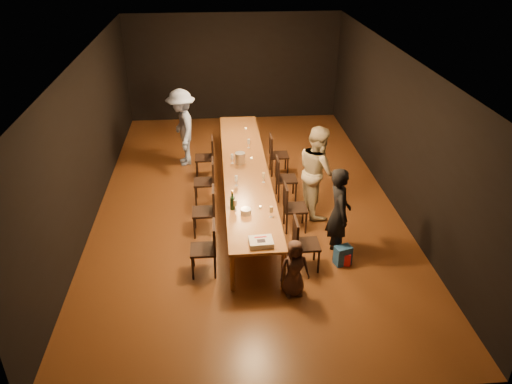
{
  "coord_description": "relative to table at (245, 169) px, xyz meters",
  "views": [
    {
      "loc": [
        -0.57,
        -9.12,
        5.13
      ],
      "look_at": [
        0.09,
        -1.52,
        1.0
      ],
      "focal_mm": 35.0,
      "sensor_mm": 36.0,
      "label": 1
    }
  ],
  "objects": [
    {
      "name": "ground",
      "position": [
        0.0,
        0.0,
        -0.7
      ],
      "size": [
        10.0,
        10.0,
        0.0
      ],
      "primitive_type": "plane",
      "color": "#4C2713",
      "rests_on": "ground"
    },
    {
      "name": "tealight_near",
      "position": [
        0.15,
        -1.65,
        0.06
      ],
      "size": [
        0.05,
        0.05,
        0.03
      ],
      "primitive_type": "cylinder",
      "color": "#B2B7B2",
      "rests_on": "table"
    },
    {
      "name": "child",
      "position": [
        0.54,
        -3.05,
        -0.22
      ],
      "size": [
        0.5,
        0.35,
        0.96
      ],
      "primitive_type": "imported",
      "rotation": [
        0.0,
        0.0,
        0.11
      ],
      "color": "#462E27",
      "rests_on": "ground"
    },
    {
      "name": "chair_left_1",
      "position": [
        -0.85,
        -1.2,
        -0.24
      ],
      "size": [
        0.42,
        0.42,
        0.93
      ],
      "primitive_type": null,
      "rotation": [
        0.0,
        0.0,
        1.57
      ],
      "color": "black",
      "rests_on": "ground"
    },
    {
      "name": "chair_left_2",
      "position": [
        -0.85,
        0.0,
        -0.24
      ],
      "size": [
        0.42,
        0.42,
        0.93
      ],
      "primitive_type": null,
      "rotation": [
        0.0,
        0.0,
        1.57
      ],
      "color": "black",
      "rests_on": "ground"
    },
    {
      "name": "table",
      "position": [
        0.0,
        0.0,
        0.0
      ],
      "size": [
        0.9,
        6.0,
        0.75
      ],
      "color": "brown",
      "rests_on": "ground"
    },
    {
      "name": "wineglass_3",
      "position": [
        0.3,
        -0.69,
        0.15
      ],
      "size": [
        0.06,
        0.06,
        0.21
      ],
      "primitive_type": null,
      "color": "beige",
      "rests_on": "table"
    },
    {
      "name": "champagne_bottle",
      "position": [
        -0.33,
        -1.66,
        0.23
      ],
      "size": [
        0.09,
        0.09,
        0.37
      ],
      "primitive_type": null,
      "rotation": [
        0.0,
        0.0,
        -0.07
      ],
      "color": "black",
      "rests_on": "table"
    },
    {
      "name": "gift_bag_red",
      "position": [
        1.51,
        -2.41,
        -0.59
      ],
      "size": [
        0.21,
        0.13,
        0.23
      ],
      "primitive_type": "cube",
      "rotation": [
        0.0,
        0.0,
        -0.13
      ],
      "color": "red",
      "rests_on": "ground"
    },
    {
      "name": "wineglass_1",
      "position": [
        0.3,
        -1.97,
        0.15
      ],
      "size": [
        0.06,
        0.06,
        0.21
      ],
      "primitive_type": null,
      "color": "beige",
      "rests_on": "table"
    },
    {
      "name": "chair_right_0",
      "position": [
        0.85,
        -2.4,
        -0.24
      ],
      "size": [
        0.42,
        0.42,
        0.93
      ],
      "primitive_type": null,
      "rotation": [
        0.0,
        0.0,
        -1.57
      ],
      "color": "black",
      "rests_on": "ground"
    },
    {
      "name": "woman_tan",
      "position": [
        1.36,
        -0.61,
        0.21
      ],
      "size": [
        0.83,
        0.99,
        1.82
      ],
      "primitive_type": "imported",
      "rotation": [
        0.0,
        0.0,
        1.74
      ],
      "color": "beige",
      "rests_on": "ground"
    },
    {
      "name": "chair_right_2",
      "position": [
        0.85,
        0.0,
        -0.24
      ],
      "size": [
        0.42,
        0.42,
        0.93
      ],
      "primitive_type": null,
      "rotation": [
        0.0,
        0.0,
        -1.57
      ],
      "color": "black",
      "rests_on": "ground"
    },
    {
      "name": "ice_bucket",
      "position": [
        -0.09,
        0.21,
        0.16
      ],
      "size": [
        0.23,
        0.23,
        0.23
      ],
      "primitive_type": "cylinder",
      "rotation": [
        0.0,
        0.0,
        0.08
      ],
      "color": "#AFAFB4",
      "rests_on": "table"
    },
    {
      "name": "chair_right_3",
      "position": [
        0.85,
        1.2,
        -0.24
      ],
      "size": [
        0.42,
        0.42,
        0.93
      ],
      "primitive_type": null,
      "rotation": [
        0.0,
        0.0,
        -1.57
      ],
      "color": "black",
      "rests_on": "ground"
    },
    {
      "name": "gift_bag_blue",
      "position": [
        1.49,
        -2.37,
        -0.53
      ],
      "size": [
        0.32,
        0.26,
        0.34
      ],
      "primitive_type": "cube",
      "rotation": [
        0.0,
        0.0,
        0.3
      ],
      "color": "#24589F",
      "rests_on": "ground"
    },
    {
      "name": "wineglass_5",
      "position": [
        0.14,
        0.99,
        0.15
      ],
      "size": [
        0.06,
        0.06,
        0.21
      ],
      "primitive_type": null,
      "color": "silver",
      "rests_on": "table"
    },
    {
      "name": "tealight_mid",
      "position": [
        0.15,
        0.38,
        0.06
      ],
      "size": [
        0.05,
        0.05,
        0.03
      ],
      "primitive_type": "cylinder",
      "color": "#B2B7B2",
      "rests_on": "table"
    },
    {
      "name": "chair_left_0",
      "position": [
        -0.85,
        -2.4,
        -0.24
      ],
      "size": [
        0.42,
        0.42,
        0.93
      ],
      "primitive_type": null,
      "rotation": [
        0.0,
        0.0,
        1.57
      ],
      "color": "black",
      "rests_on": "ground"
    },
    {
      "name": "man_blue",
      "position": [
        -1.35,
        1.93,
        0.21
      ],
      "size": [
        0.88,
        1.28,
        1.82
      ],
      "primitive_type": "imported",
      "rotation": [
        0.0,
        0.0,
        -1.38
      ],
      "color": "#90A9DF",
      "rests_on": "ground"
    },
    {
      "name": "tealight_far",
      "position": [
        0.15,
        2.11,
        0.06
      ],
      "size": [
        0.05,
        0.05,
        0.03
      ],
      "primitive_type": "cylinder",
      "color": "#B2B7B2",
      "rests_on": "table"
    },
    {
      "name": "wineglass_2",
      "position": [
        -0.22,
        -0.78,
        0.15
      ],
      "size": [
        0.06,
        0.06,
        0.21
      ],
      "primitive_type": null,
      "color": "silver",
      "rests_on": "table"
    },
    {
      "name": "wineglass_4",
      "position": [
        -0.26,
        0.22,
        0.15
      ],
      "size": [
        0.06,
        0.06,
        0.21
      ],
      "primitive_type": null,
      "color": "silver",
      "rests_on": "table"
    },
    {
      "name": "plate_stack",
      "position": [
        -0.11,
        -1.84,
        0.1
      ],
      "size": [
        0.22,
        0.22,
        0.1
      ],
      "primitive_type": "cylinder",
      "rotation": [
        0.0,
        0.0,
        -0.26
      ],
      "color": "silver",
      "rests_on": "table"
    },
    {
      "name": "woman_birthday",
      "position": [
        1.44,
        -2.07,
        0.13
      ],
      "size": [
        0.4,
        0.61,
        1.66
      ],
      "primitive_type": "imported",
      "rotation": [
        0.0,
        0.0,
        1.56
      ],
      "color": "black",
      "rests_on": "ground"
    },
    {
      "name": "chair_left_3",
      "position": [
        -0.85,
        1.2,
        -0.24
      ],
      "size": [
        0.42,
        0.42,
        0.93
      ],
      "primitive_type": null,
      "rotation": [
        0.0,
        0.0,
        1.57
      ],
      "color": "black",
      "rests_on": "ground"
    },
    {
      "name": "room_shell",
      "position": [
        0.0,
        0.0,
        1.38
      ],
      "size": [
        6.04,
        10.04,
        3.02
      ],
      "color": "black",
      "rests_on": "ground"
    },
    {
      "name": "chair_right_1",
      "position": [
        0.85,
        -1.2,
        -0.24
      ],
      "size": [
        0.42,
        0.42,
        0.93
      ],
      "primitive_type": null,
      "rotation": [
        0.0,
        0.0,
        -1.57
      ],
      "color": "black",
      "rests_on": "ground"
    },
    {
      "name": "birthday_cake",
      "position": [
        0.06,
        -2.76,
        0.09
      ],
      "size": [
        0.38,
        0.31,
        0.09
      ],
      "rotation": [
        0.0,
        0.0,
        0.05
      ],
      "color": "white",
      "rests_on": "table"
    },
    {
      "name": "wineglass_0",
      "position": [
        -0.29,
        -1.7,
        0.15
      ],
      "size": [
        0.06,
        0.06,
        0.21
      ],
      "primitive_type": null,
      "color": "beige",
      "rests_on": "table"
    }
  ]
}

